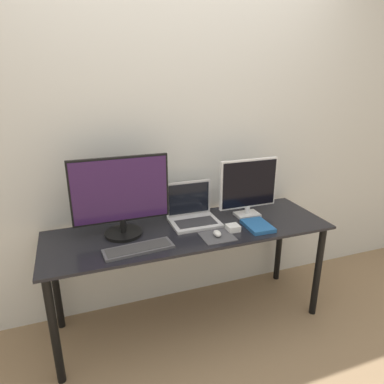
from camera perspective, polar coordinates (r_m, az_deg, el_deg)
name	(u,v)px	position (r m, az deg, el deg)	size (l,w,h in m)	color
ground_plane	(206,348)	(2.45, 2.29, -24.55)	(12.00, 12.00, 0.00)	#8C7051
wall_back	(173,140)	(2.42, -3.22, 8.72)	(7.00, 0.05, 2.50)	silver
desk	(190,242)	(2.30, -0.30, -8.39)	(1.87, 0.59, 0.72)	black
monitor_left	(121,196)	(2.13, -11.77, -0.68)	(0.60, 0.24, 0.50)	black
monitor_right	(249,187)	(2.42, 9.40, 0.90)	(0.43, 0.12, 0.42)	silver
laptop	(192,212)	(2.36, 0.06, -3.39)	(0.32, 0.26, 0.26)	silver
keyboard	(139,249)	(2.03, -8.90, -9.32)	(0.41, 0.17, 0.02)	#4C4C51
mousepad	(217,236)	(2.16, 4.24, -7.39)	(0.20, 0.19, 0.00)	#47474C
mouse	(217,233)	(2.15, 4.22, -6.91)	(0.04, 0.07, 0.04)	silver
book	(258,226)	(2.32, 10.88, -5.54)	(0.16, 0.22, 0.03)	#235B9E
power_brick	(233,228)	(2.25, 6.83, -5.96)	(0.08, 0.08, 0.04)	white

